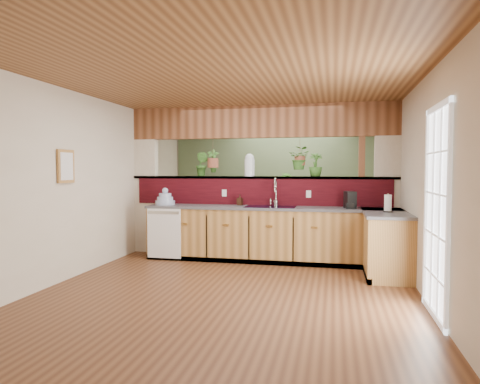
% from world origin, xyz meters
% --- Properties ---
extents(ground, '(4.60, 7.00, 0.01)m').
position_xyz_m(ground, '(0.00, 0.00, 0.00)').
color(ground, '#55301A').
rests_on(ground, ground).
extents(ceiling, '(4.60, 7.00, 0.01)m').
position_xyz_m(ceiling, '(0.00, 0.00, 2.60)').
color(ceiling, brown).
rests_on(ceiling, ground).
extents(wall_back, '(4.60, 0.02, 2.60)m').
position_xyz_m(wall_back, '(0.00, 3.50, 1.30)').
color(wall_back, beige).
rests_on(wall_back, ground).
extents(wall_front, '(4.60, 0.02, 2.60)m').
position_xyz_m(wall_front, '(0.00, -3.50, 1.30)').
color(wall_front, beige).
rests_on(wall_front, ground).
extents(wall_left, '(0.02, 7.00, 2.60)m').
position_xyz_m(wall_left, '(-2.30, 0.00, 1.30)').
color(wall_left, beige).
rests_on(wall_left, ground).
extents(wall_right, '(0.02, 7.00, 2.60)m').
position_xyz_m(wall_right, '(2.30, 0.00, 1.30)').
color(wall_right, beige).
rests_on(wall_right, ground).
extents(pass_through_partition, '(4.60, 0.21, 2.60)m').
position_xyz_m(pass_through_partition, '(0.03, 1.35, 1.19)').
color(pass_through_partition, beige).
rests_on(pass_through_partition, ground).
extents(pass_through_ledge, '(4.60, 0.21, 0.04)m').
position_xyz_m(pass_through_ledge, '(0.00, 1.35, 1.37)').
color(pass_through_ledge, brown).
rests_on(pass_through_ledge, ground).
extents(header_beam, '(4.60, 0.15, 0.55)m').
position_xyz_m(header_beam, '(0.00, 1.35, 2.33)').
color(header_beam, brown).
rests_on(header_beam, ground).
extents(sage_backwall, '(4.55, 0.02, 2.55)m').
position_xyz_m(sage_backwall, '(0.00, 3.48, 1.30)').
color(sage_backwall, '#526645').
rests_on(sage_backwall, ground).
extents(countertop, '(4.14, 1.52, 0.90)m').
position_xyz_m(countertop, '(0.84, 0.87, 0.45)').
color(countertop, olive).
rests_on(countertop, ground).
extents(dishwasher, '(0.58, 0.03, 0.82)m').
position_xyz_m(dishwasher, '(-1.48, 0.66, 0.46)').
color(dishwasher, white).
rests_on(dishwasher, ground).
extents(navy_sink, '(0.82, 0.50, 0.18)m').
position_xyz_m(navy_sink, '(0.25, 0.98, 0.82)').
color(navy_sink, black).
rests_on(navy_sink, countertop).
extents(french_door, '(0.06, 1.02, 2.16)m').
position_xyz_m(french_door, '(2.27, -1.30, 1.05)').
color(french_door, white).
rests_on(french_door, ground).
extents(framed_print, '(0.04, 0.35, 0.45)m').
position_xyz_m(framed_print, '(-2.27, -0.80, 1.55)').
color(framed_print, olive).
rests_on(framed_print, wall_left).
extents(faucet, '(0.21, 0.21, 0.47)m').
position_xyz_m(faucet, '(0.31, 1.13, 1.15)').
color(faucet, '#B7B7B2').
rests_on(faucet, countertop).
extents(dish_stack, '(0.34, 0.34, 0.29)m').
position_xyz_m(dish_stack, '(-1.58, 0.98, 0.99)').
color(dish_stack, '#9EAACC').
rests_on(dish_stack, countertop).
extents(soap_dispenser, '(0.10, 0.10, 0.18)m').
position_xyz_m(soap_dispenser, '(-0.30, 1.14, 0.99)').
color(soap_dispenser, '#341F13').
rests_on(soap_dispenser, countertop).
extents(coffee_maker, '(0.14, 0.24, 0.27)m').
position_xyz_m(coffee_maker, '(1.51, 0.94, 1.02)').
color(coffee_maker, black).
rests_on(coffee_maker, countertop).
extents(paper_towel, '(0.12, 0.12, 0.27)m').
position_xyz_m(paper_towel, '(2.02, 0.46, 1.02)').
color(paper_towel, black).
rests_on(paper_towel, countertop).
extents(glass_jar, '(0.18, 0.18, 0.39)m').
position_xyz_m(glass_jar, '(-0.17, 1.35, 1.59)').
color(glass_jar, silver).
rests_on(glass_jar, pass_through_ledge).
extents(ledge_plant_left, '(0.29, 0.27, 0.42)m').
position_xyz_m(ledge_plant_left, '(-1.03, 1.35, 1.60)').
color(ledge_plant_left, '#316021').
rests_on(ledge_plant_left, pass_through_ledge).
extents(ledge_plant_right, '(0.26, 0.26, 0.40)m').
position_xyz_m(ledge_plant_right, '(0.96, 1.35, 1.59)').
color(ledge_plant_right, '#316021').
rests_on(ledge_plant_right, pass_through_ledge).
extents(hanging_plant_a, '(0.24, 0.19, 0.53)m').
position_xyz_m(hanging_plant_a, '(-0.83, 1.35, 1.79)').
color(hanging_plant_a, brown).
rests_on(hanging_plant_a, header_beam).
extents(hanging_plant_b, '(0.40, 0.36, 0.50)m').
position_xyz_m(hanging_plant_b, '(0.69, 1.35, 1.86)').
color(hanging_plant_b, brown).
rests_on(hanging_plant_b, header_beam).
extents(shelving_console, '(1.51, 0.97, 0.99)m').
position_xyz_m(shelving_console, '(-0.28, 3.25, 0.50)').
color(shelving_console, black).
rests_on(shelving_console, ground).
extents(shelf_plant_a, '(0.23, 0.20, 0.37)m').
position_xyz_m(shelf_plant_a, '(-0.73, 3.25, 1.18)').
color(shelf_plant_a, '#316021').
rests_on(shelf_plant_a, shelving_console).
extents(shelf_plant_b, '(0.32, 0.32, 0.44)m').
position_xyz_m(shelf_plant_b, '(0.26, 3.25, 1.21)').
color(shelf_plant_b, '#316021').
rests_on(shelf_plant_b, shelving_console).
extents(floor_plant, '(0.71, 0.64, 0.69)m').
position_xyz_m(floor_plant, '(1.23, 2.57, 0.34)').
color(floor_plant, '#316021').
rests_on(floor_plant, ground).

